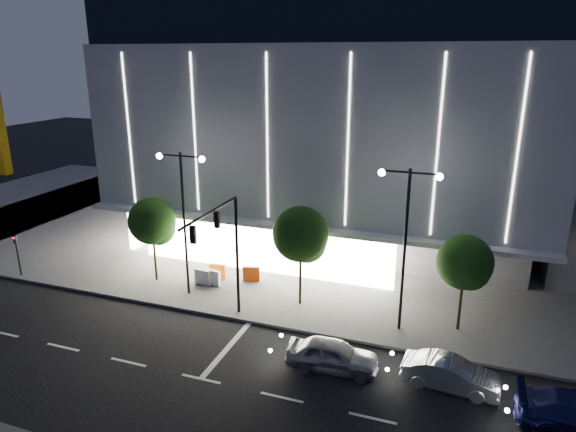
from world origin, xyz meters
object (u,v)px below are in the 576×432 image
(street_lamp_east, at_px, (406,227))
(tree_right, at_px, (465,265))
(street_lamp_west, at_px, (183,203))
(barrier_d, at_px, (213,277))
(barrier_a, at_px, (218,271))
(tree_left, at_px, (153,224))
(tree_mid, at_px, (301,237))
(ped_signal_far, at_px, (17,251))
(car_second, at_px, (450,374))
(barrier_b, at_px, (203,277))
(barrier_c, at_px, (251,274))
(car_lead, at_px, (333,355))
(traffic_mast, at_px, (224,241))

(street_lamp_east, distance_m, tree_right, 3.81)
(street_lamp_west, xyz_separation_m, barrier_d, (0.88, 1.56, -5.31))
(tree_right, bearing_deg, barrier_a, 174.39)
(tree_left, bearing_deg, tree_mid, 0.00)
(ped_signal_far, height_order, tree_right, tree_right)
(car_second, bearing_deg, barrier_b, 74.33)
(tree_right, relative_size, barrier_c, 5.01)
(car_lead, relative_size, barrier_d, 4.02)
(car_second, bearing_deg, barrier_d, 72.99)
(tree_mid, relative_size, barrier_b, 5.59)
(street_lamp_west, distance_m, barrier_b, 5.49)
(tree_left, xyz_separation_m, barrier_a, (3.70, 1.50, -3.38))
(barrier_c, bearing_deg, car_lead, -61.94)
(car_second, relative_size, barrier_d, 3.89)
(tree_left, relative_size, tree_mid, 0.93)
(traffic_mast, xyz_separation_m, barrier_a, (-3.27, 5.19, -4.38))
(street_lamp_west, xyz_separation_m, car_lead, (10.52, -4.65, -5.20))
(street_lamp_west, height_order, barrier_d, street_lamp_west)
(car_lead, bearing_deg, tree_left, 63.32)
(car_lead, relative_size, barrier_c, 4.02)
(tree_left, bearing_deg, street_lamp_west, -18.94)
(tree_left, bearing_deg, barrier_c, 17.44)
(street_lamp_east, bearing_deg, barrier_d, 172.66)
(barrier_b, bearing_deg, traffic_mast, -40.81)
(traffic_mast, bearing_deg, car_lead, -16.96)
(tree_mid, bearing_deg, barrier_c, 154.97)
(tree_mid, height_order, barrier_a, tree_mid)
(traffic_mast, bearing_deg, street_lamp_west, 146.35)
(tree_right, bearing_deg, car_second, -91.84)
(car_second, xyz_separation_m, barrier_b, (-15.63, 5.67, -0.06))
(street_lamp_west, xyz_separation_m, barrier_c, (3.00, 2.90, -5.31))
(street_lamp_west, height_order, barrier_a, street_lamp_west)
(car_lead, height_order, barrier_a, car_lead)
(traffic_mast, relative_size, tree_right, 1.28)
(barrier_c, relative_size, barrier_d, 1.00)
(tree_right, height_order, barrier_a, tree_right)
(street_lamp_west, relative_size, ped_signal_far, 3.00)
(street_lamp_east, bearing_deg, traffic_mast, -163.52)
(tree_mid, xyz_separation_m, barrier_a, (-6.30, 1.50, -3.68))
(tree_left, bearing_deg, car_lead, -22.80)
(tree_mid, relative_size, barrier_c, 5.59)
(street_lamp_west, distance_m, ped_signal_far, 12.76)
(street_lamp_west, bearing_deg, tree_mid, 8.26)
(ped_signal_far, xyz_separation_m, barrier_d, (12.88, 3.06, -1.24))
(street_lamp_west, relative_size, barrier_a, 8.18)
(barrier_a, xyz_separation_m, barrier_d, (0.15, -0.96, 0.00))
(tree_mid, bearing_deg, ped_signal_far, -172.45)
(barrier_d, bearing_deg, tree_left, -161.60)
(tree_mid, bearing_deg, barrier_a, 166.57)
(street_lamp_east, bearing_deg, tree_mid, 170.31)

